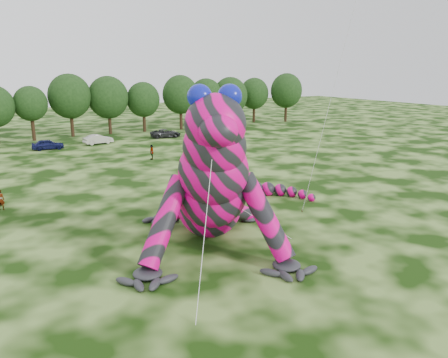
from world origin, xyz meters
TOP-DOWN VIEW (x-y plane):
  - ground at (0.00, 0.00)m, footprint 240.00×240.00m
  - inflatable_gecko at (5.81, 7.67)m, footprint 24.83×26.59m
  - tree_9 at (1.06, 57.35)m, footprint 5.27×4.74m
  - tree_10 at (7.40, 58.58)m, footprint 7.09×6.38m
  - tree_11 at (13.79, 58.20)m, footprint 7.01×6.31m
  - tree_12 at (20.01, 57.74)m, footprint 5.99×5.39m
  - tree_13 at (27.13, 57.13)m, footprint 6.83×6.15m
  - tree_14 at (33.46, 58.72)m, footprint 6.82×6.14m
  - tree_15 at (38.47, 57.77)m, footprint 7.17×6.45m
  - tree_16 at (45.45, 59.37)m, footprint 6.26×5.63m
  - tree_17 at (51.95, 56.66)m, footprint 6.98×6.28m
  - car_4 at (1.58, 47.72)m, footprint 4.53×2.18m
  - car_5 at (9.07, 48.74)m, footprint 4.62×2.17m
  - car_6 at (20.58, 49.37)m, footprint 5.28×2.88m
  - car_7 at (26.61, 48.14)m, footprint 4.92×2.57m
  - spectator_3 at (11.82, 33.53)m, footprint 0.85×1.20m
  - spectator_0 at (-6.57, 20.63)m, footprint 0.75×0.61m
  - spectator_2 at (14.87, 30.03)m, footprint 1.19×1.14m

SIDE VIEW (x-z plane):
  - ground at x=0.00m, z-range 0.00..0.00m
  - car_7 at x=26.61m, z-range 0.00..1.36m
  - car_6 at x=20.58m, z-range 0.00..1.41m
  - car_5 at x=9.07m, z-range 0.00..1.46m
  - car_4 at x=1.58m, z-range 0.00..1.49m
  - spectator_2 at x=14.87m, z-range 0.00..1.62m
  - spectator_0 at x=-6.57m, z-range 0.00..1.77m
  - spectator_3 at x=11.82m, z-range 0.00..1.88m
  - tree_9 at x=1.06m, z-range 0.00..8.68m
  - tree_12 at x=20.01m, z-range 0.00..8.97m
  - tree_16 at x=45.45m, z-range 0.00..9.37m
  - tree_14 at x=33.46m, z-range 0.00..9.40m
  - tree_15 at x=38.47m, z-range 0.00..9.63m
  - tree_11 at x=13.79m, z-range 0.00..10.07m
  - tree_13 at x=27.13m, z-range 0.00..10.13m
  - tree_17 at x=51.95m, z-range 0.00..10.30m
  - tree_10 at x=7.40m, z-range 0.00..10.50m
  - inflatable_gecko at x=5.81m, z-range 0.00..10.63m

